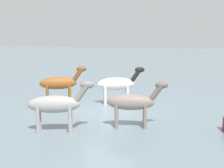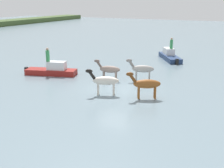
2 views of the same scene
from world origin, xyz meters
The scene contains 9 objects.
ground_plane centered at (0.00, 0.00, 0.00)m, with size 150.18×150.18×0.00m, color slate.
horse_mid_herd centered at (-0.82, -2.46, 0.98)m, with size 1.36×2.21×1.79m.
horse_chestnut_trailing centered at (2.00, 1.68, 0.92)m, with size 0.84×2.16×1.67m.
horse_dark_mare centered at (-1.33, 0.32, 0.98)m, with size 1.20×2.25×1.78m.
horse_pinto_flank centered at (3.14, -0.70, 0.97)m, with size 1.07×2.24×1.75m.
boat_skiff_near centered at (12.39, -0.46, 0.31)m, with size 4.65×3.58×1.34m.
boat_tender_starboard centered at (1.44, 6.94, 0.31)m, with size 2.45×4.63×1.33m.
person_watcher_seated centered at (12.49, -0.54, 1.74)m, with size 0.32×0.32×1.19m.
person_boatman_standing centered at (1.28, 7.19, 1.73)m, with size 0.32×0.32×1.19m.
Camera 2 is at (-17.82, -8.42, 6.29)m, focal length 45.77 mm.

